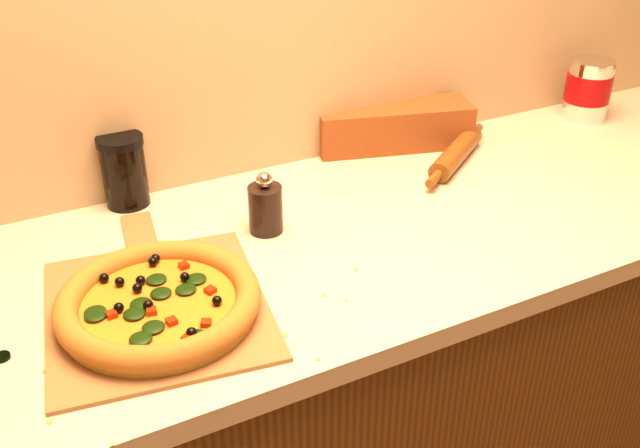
# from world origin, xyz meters

# --- Properties ---
(cabinet) EXTENTS (2.80, 0.65, 0.86)m
(cabinet) POSITION_xyz_m (0.00, 1.43, 0.43)
(cabinet) COLOR #44290E
(cabinet) RESTS_ON ground
(countertop) EXTENTS (2.84, 0.68, 0.04)m
(countertop) POSITION_xyz_m (0.00, 1.43, 0.88)
(countertop) COLOR beige
(countertop) RESTS_ON cabinet
(pizza_peel) EXTENTS (0.40, 0.54, 0.01)m
(pizza_peel) POSITION_xyz_m (-0.32, 1.36, 0.90)
(pizza_peel) COLOR brown
(pizza_peel) RESTS_ON countertop
(pizza) EXTENTS (0.33, 0.33, 0.05)m
(pizza) POSITION_xyz_m (-0.32, 1.32, 0.93)
(pizza) COLOR #AC802B
(pizza) RESTS_ON pizza_peel
(bottle_cap) EXTENTS (0.03, 0.03, 0.01)m
(bottle_cap) POSITION_xyz_m (-0.56, 1.33, 0.90)
(bottle_cap) COLOR black
(bottle_cap) RESTS_ON countertop
(pepper_grinder) EXTENTS (0.07, 0.07, 0.12)m
(pepper_grinder) POSITION_xyz_m (-0.06, 1.49, 0.95)
(pepper_grinder) COLOR black
(pepper_grinder) RESTS_ON countertop
(rolling_pin) EXTENTS (0.30, 0.22, 0.05)m
(rolling_pin) POSITION_xyz_m (0.45, 1.57, 0.92)
(rolling_pin) COLOR #5C2E0F
(rolling_pin) RESTS_ON countertop
(coffee_canister) EXTENTS (0.12, 0.12, 0.16)m
(coffee_canister) POSITION_xyz_m (0.92, 1.64, 0.98)
(coffee_canister) COLOR silver
(coffee_canister) RESTS_ON countertop
(bread_bag) EXTENTS (0.39, 0.22, 0.10)m
(bread_bag) POSITION_xyz_m (0.38, 1.73, 0.95)
(bread_bag) COLOR brown
(bread_bag) RESTS_ON countertop
(dark_jar) EXTENTS (0.09, 0.09, 0.15)m
(dark_jar) POSITION_xyz_m (-0.27, 1.73, 0.98)
(dark_jar) COLOR black
(dark_jar) RESTS_ON countertop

